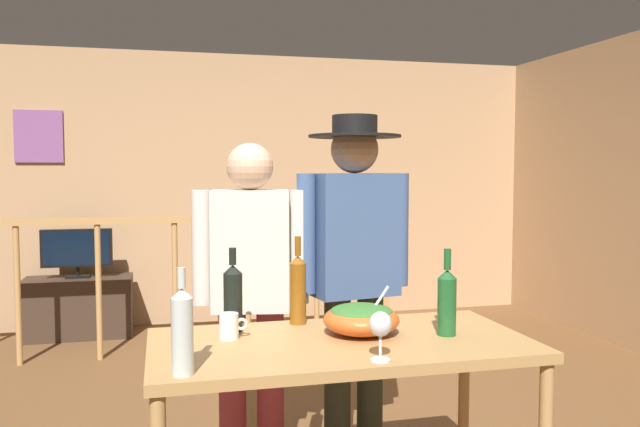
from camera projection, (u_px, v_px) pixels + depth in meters
back_wall at (229, 189)px, 6.21m from camera, size 6.14×0.10×2.55m
framed_picture at (39, 136)px, 5.72m from camera, size 0.41×0.03×0.46m
stair_railing at (209, 263)px, 5.10m from camera, size 4.08×0.10×1.14m
tv_console at (79, 307)px, 5.62m from camera, size 0.90×0.40×0.52m
flat_screen_tv at (77, 249)px, 5.55m from camera, size 0.59×0.12×0.43m
serving_table at (341, 361)px, 2.47m from camera, size 1.44×0.73×0.80m
salad_bowl at (361, 318)px, 2.54m from camera, size 0.30×0.30×0.19m
wine_glass at (380, 326)px, 2.18m from camera, size 0.08×0.08×0.17m
wine_bottle_amber at (298, 288)px, 2.71m from camera, size 0.07×0.07×0.37m
wine_bottle_dark at (233, 297)px, 2.59m from camera, size 0.08×0.08×0.34m
wine_bottle_clear at (182, 330)px, 2.03m from camera, size 0.07×0.07×0.34m
wine_bottle_green at (447, 301)px, 2.52m from camera, size 0.07×0.07×0.34m
mug_white at (229, 326)px, 2.47m from camera, size 0.11×0.07×0.10m
person_standing_left at (251, 283)px, 3.04m from camera, size 0.54×0.28×1.58m
person_standing_right at (354, 256)px, 3.15m from camera, size 0.59×0.45×1.71m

